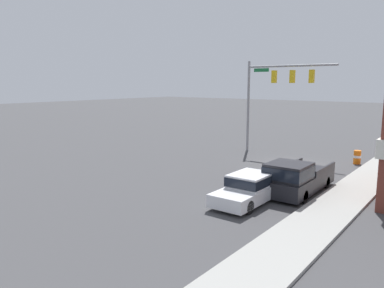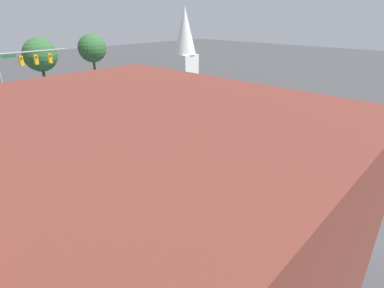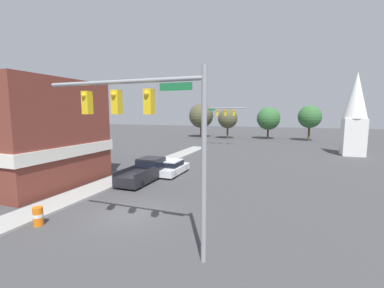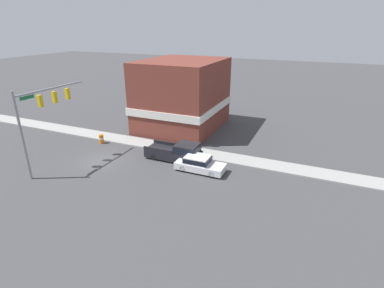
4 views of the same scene
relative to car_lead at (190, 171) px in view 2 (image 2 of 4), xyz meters
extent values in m
plane|color=#424244|center=(1.91, -10.10, -0.77)|extent=(200.00, 200.00, 0.00)
cylinder|color=gray|center=(-3.82, 23.48, 2.95)|extent=(0.22, 0.22, 7.43)
cylinder|color=gray|center=(-0.17, 23.48, 6.16)|extent=(7.31, 0.18, 0.18)
cube|color=gold|center=(-1.49, 23.48, 5.30)|extent=(0.36, 0.36, 1.05)
sphere|color=red|center=(-1.49, 23.28, 5.61)|extent=(0.22, 0.22, 0.22)
cube|color=gold|center=(0.03, 23.48, 5.30)|extent=(0.36, 0.36, 1.05)
sphere|color=red|center=(0.03, 23.28, 5.61)|extent=(0.22, 0.22, 0.22)
cube|color=gold|center=(1.56, 23.48, 5.30)|extent=(0.36, 0.36, 1.05)
sphere|color=red|center=(1.56, 23.28, 5.61)|extent=(0.22, 0.22, 0.22)
cube|color=#196B38|center=(-2.62, 23.48, 5.87)|extent=(1.40, 0.04, 0.30)
cylinder|color=black|center=(-0.85, 1.56, -0.44)|extent=(0.22, 0.66, 0.66)
cylinder|color=black|center=(0.85, 1.56, -0.44)|extent=(0.22, 0.66, 0.66)
cylinder|color=black|center=(-0.85, -1.32, -0.44)|extent=(0.22, 0.66, 0.66)
cylinder|color=black|center=(0.85, -1.32, -0.44)|extent=(0.22, 0.66, 0.66)
cube|color=silver|center=(0.00, 0.12, -0.27)|extent=(1.92, 4.65, 0.64)
cube|color=silver|center=(0.00, -0.16, 0.38)|extent=(1.77, 2.23, 0.66)
cube|color=black|center=(0.00, -0.16, 0.38)|extent=(1.78, 2.32, 0.46)
cylinder|color=black|center=(-2.28, -1.63, -0.44)|extent=(0.22, 0.66, 0.66)
cylinder|color=black|center=(-0.36, -1.63, -0.44)|extent=(0.22, 0.66, 0.66)
cylinder|color=black|center=(-2.28, -5.16, -0.44)|extent=(0.22, 0.66, 0.66)
cylinder|color=black|center=(-0.36, -5.16, -0.44)|extent=(0.22, 0.66, 0.66)
cube|color=black|center=(-1.32, -3.40, -0.16)|extent=(2.14, 5.69, 0.85)
cube|color=black|center=(-1.32, -1.83, 0.70)|extent=(2.03, 2.16, 0.88)
cube|color=black|center=(-1.32, -1.83, 0.70)|extent=(2.05, 2.25, 0.61)
cube|color=black|center=(-2.33, -4.63, 0.44)|extent=(0.12, 3.22, 0.35)
cube|color=black|center=(-0.31, -4.63, 0.44)|extent=(0.12, 3.22, 0.35)
cube|color=white|center=(19.57, 19.46, 1.88)|extent=(2.86, 2.86, 5.30)
cone|color=white|center=(19.57, 19.46, 7.76)|extent=(3.15, 3.15, 6.48)
cylinder|color=#4C3823|center=(6.55, 39.20, 0.43)|extent=(0.44, 0.44, 2.39)
sphere|color=#336633|center=(6.55, 39.20, 3.99)|extent=(5.26, 5.26, 5.26)
cylinder|color=#4C3823|center=(15.18, 38.08, 0.75)|extent=(0.44, 0.44, 3.04)
sphere|color=#336633|center=(15.18, 38.08, 4.46)|extent=(4.86, 4.86, 4.86)
camera|label=1|loc=(-8.96, 16.47, 5.30)|focal=35.00mm
camera|label=2|loc=(-13.10, -12.38, 9.83)|focal=28.00mm
camera|label=3|loc=(10.50, -22.76, 5.37)|focal=24.00mm
camera|label=4|loc=(23.53, 9.56, 12.18)|focal=28.00mm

